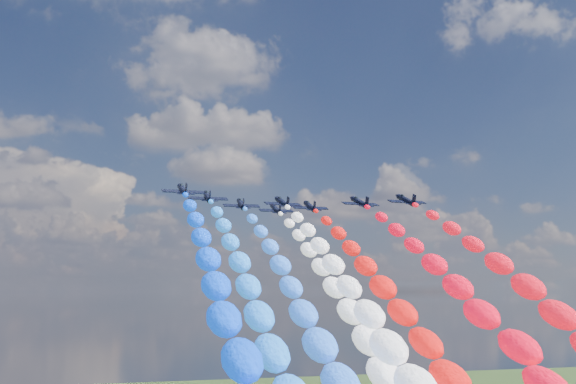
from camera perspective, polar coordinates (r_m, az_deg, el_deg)
name	(u,v)px	position (r m, az deg, el deg)	size (l,w,h in m)	color
jet_0	(183,190)	(141.17, -8.94, 0.19)	(8.75, 11.74, 2.59)	black
trail_0	(232,366)	(84.70, -4.83, -14.56)	(6.21, 108.80, 62.94)	#073DE7
jet_1	(208,197)	(150.65, -6.86, -0.40)	(8.75, 11.74, 2.59)	black
trail_1	(267,358)	(94.64, -1.84, -13.94)	(6.21, 108.80, 62.94)	blue
jet_2	(241,204)	(162.58, -4.01, -1.04)	(8.75, 11.74, 2.59)	black
trail_2	(311,350)	(107.33, 2.01, -13.30)	(6.21, 108.80, 62.94)	blue
jet_3	(282,202)	(158.99, -0.49, -0.89)	(8.75, 11.74, 2.59)	black
trail_3	(378,352)	(104.95, 7.69, -13.34)	(6.21, 108.80, 62.94)	white
jet_4	(276,209)	(171.99, -1.04, -1.47)	(8.75, 11.74, 2.59)	black
trail_4	(358,345)	(117.71, 5.96, -12.84)	(6.21, 108.80, 62.94)	white
jet_5	(310,206)	(166.54, 1.88, -1.23)	(8.75, 11.74, 2.59)	black
trail_5	(414,348)	(113.43, 10.69, -12.90)	(6.21, 108.80, 62.94)	red
jet_6	(360,202)	(159.75, 6.12, -0.88)	(8.75, 11.74, 2.59)	black
trail_6	(500,352)	(108.75, 17.60, -12.85)	(6.21, 108.80, 62.94)	red
jet_7	(406,200)	(157.58, 10.02, -0.69)	(8.75, 11.74, 2.59)	black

